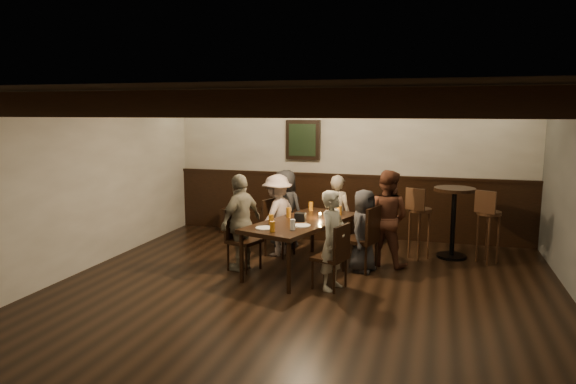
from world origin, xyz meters
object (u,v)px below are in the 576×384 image
(person_bench_centre, at_px, (337,214))
(person_right_near, at_px, (364,231))
(person_bench_left, at_px, (285,209))
(person_bench_right, at_px, (386,218))
(person_left_near, at_px, (277,215))
(high_top_table, at_px, (454,212))
(chair_right_near, at_px, (361,251))
(bar_stool_left, at_px, (419,232))
(bar_stool_right, at_px, (488,236))
(person_left_far, at_px, (241,222))
(chair_left_far, at_px, (243,251))
(chair_right_far, at_px, (330,269))
(person_right_far, at_px, (333,240))
(chair_left_near, at_px, (279,238))
(dining_table, at_px, (302,225))

(person_bench_centre, bearing_deg, person_right_near, 141.34)
(person_bench_left, xyz_separation_m, person_bench_right, (1.72, -0.54, 0.06))
(person_right_near, bearing_deg, person_left_near, 90.00)
(person_right_near, height_order, high_top_table, person_right_near)
(person_bench_centre, bearing_deg, person_left_near, 38.66)
(chair_right_near, height_order, person_bench_left, person_bench_left)
(high_top_table, bearing_deg, person_left_near, -166.81)
(person_bench_centre, relative_size, bar_stool_left, 1.14)
(person_bench_right, xyz_separation_m, bar_stool_right, (1.45, 0.53, -0.30))
(person_bench_centre, height_order, bar_stool_left, person_bench_centre)
(person_bench_centre, relative_size, person_left_far, 0.92)
(person_bench_centre, relative_size, bar_stool_right, 1.14)
(chair_left_far, bearing_deg, person_bench_right, 129.83)
(person_left_near, relative_size, person_right_near, 1.09)
(chair_right_near, bearing_deg, chair_left_far, 122.03)
(chair_right_far, xyz_separation_m, person_right_near, (0.30, 0.85, 0.33))
(person_right_far, height_order, bar_stool_right, person_right_far)
(chair_left_near, bearing_deg, dining_table, 57.95)
(person_left_near, bearing_deg, person_right_far, 59.04)
(person_left_far, distance_m, person_right_far, 1.50)
(person_bench_right, height_order, person_left_far, person_bench_right)
(dining_table, xyz_separation_m, bar_stool_right, (2.58, 1.12, -0.25))
(person_left_near, distance_m, bar_stool_left, 2.22)
(bar_stool_left, bearing_deg, chair_right_far, -96.23)
(chair_right_near, bearing_deg, person_left_near, 90.00)
(chair_left_far, distance_m, person_left_near, 0.97)
(person_bench_left, relative_size, person_left_near, 1.02)
(dining_table, relative_size, chair_right_far, 2.47)
(person_right_far, distance_m, bar_stool_right, 2.69)
(person_right_far, xyz_separation_m, bar_stool_right, (2.00, 1.78, -0.22))
(person_right_near, distance_m, high_top_table, 1.64)
(dining_table, height_order, bar_stool_right, bar_stool_right)
(person_left_far, distance_m, bar_stool_right, 3.69)
(dining_table, height_order, person_left_far, person_left_far)
(person_bench_right, xyz_separation_m, person_left_far, (-1.98, -0.79, -0.02))
(chair_right_far, height_order, high_top_table, high_top_table)
(chair_left_far, relative_size, person_right_near, 0.76)
(person_bench_centre, xyz_separation_m, high_top_table, (1.77, 0.28, 0.09))
(chair_left_near, bearing_deg, bar_stool_left, 118.77)
(person_bench_centre, relative_size, person_right_far, 1.00)
(person_left_near, height_order, bar_stool_right, person_left_near)
(dining_table, height_order, person_right_near, person_right_near)
(person_left_far, height_order, bar_stool_left, person_left_far)
(chair_right_near, relative_size, person_right_near, 0.80)
(dining_table, distance_m, person_bench_left, 1.27)
(chair_right_far, relative_size, person_right_near, 0.72)
(dining_table, bearing_deg, chair_left_near, 147.95)
(high_top_table, bearing_deg, bar_stool_right, -17.38)
(dining_table, xyz_separation_m, high_top_table, (2.09, 1.28, 0.06))
(chair_right_near, distance_m, person_right_far, 0.97)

